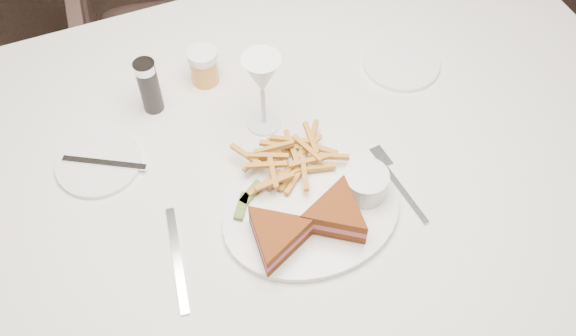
# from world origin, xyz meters

# --- Properties ---
(ground) EXTENTS (5.00, 5.00, 0.00)m
(ground) POSITION_xyz_m (0.00, 0.00, 0.00)
(ground) COLOR black
(ground) RESTS_ON ground
(table) EXTENTS (1.64, 1.16, 0.75)m
(table) POSITION_xyz_m (-0.25, 0.14, 0.38)
(table) COLOR silver
(table) RESTS_ON ground
(chair_far) EXTENTS (0.71, 0.68, 0.64)m
(chair_far) POSITION_xyz_m (-0.15, 1.03, 0.32)
(chair_far) COLOR #46312B
(chair_far) RESTS_ON ground
(table_setting) EXTENTS (0.81, 0.62, 0.18)m
(table_setting) POSITION_xyz_m (-0.24, 0.10, 0.79)
(table_setting) COLOR white
(table_setting) RESTS_ON table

